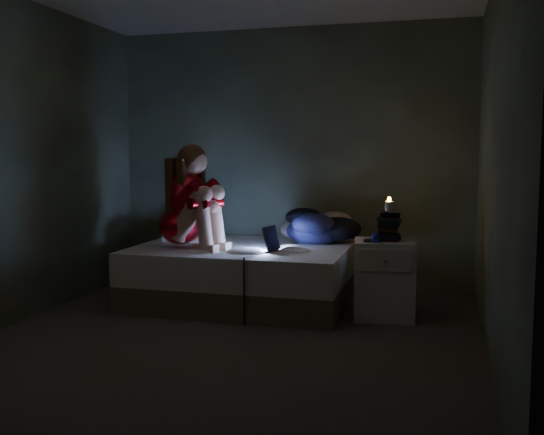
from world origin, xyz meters
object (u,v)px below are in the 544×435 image
at_px(woman, 180,196).
at_px(laptop, 257,237).
at_px(nightstand, 384,279).
at_px(candle, 389,203).
at_px(bed, 243,274).
at_px(phone, 367,240).

relative_size(woman, laptop, 2.83).
height_order(woman, laptop, woman).
xyz_separation_m(nightstand, candle, (0.03, 0.03, 0.63)).
xyz_separation_m(bed, phone, (1.15, -0.26, 0.39)).
bearing_deg(candle, phone, -150.12).
relative_size(woman, phone, 6.58).
bearing_deg(laptop, phone, 9.72).
bearing_deg(phone, woman, -179.94).
relative_size(woman, nightstand, 1.42).
height_order(woman, nightstand, woman).
bearing_deg(candle, nightstand, -137.67).
xyz_separation_m(woman, laptop, (0.71, 0.01, -0.35)).
bearing_deg(woman, bed, 40.12).
distance_m(bed, woman, 0.91).
bearing_deg(phone, candle, 31.01).
xyz_separation_m(laptop, nightstand, (1.09, 0.02, -0.31)).
height_order(nightstand, candle, candle).
bearing_deg(nightstand, laptop, 174.10).
xyz_separation_m(woman, candle, (1.83, 0.06, -0.03)).
xyz_separation_m(nightstand, phone, (-0.13, -0.07, 0.33)).
distance_m(bed, laptop, 0.48).
xyz_separation_m(woman, phone, (1.66, -0.03, -0.33)).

